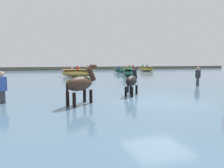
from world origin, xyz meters
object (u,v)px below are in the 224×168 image
(boat_near_starboard, at_px, (130,72))
(boat_mid_outer, at_px, (72,71))
(person_onlooker_right, at_px, (198,78))
(boat_distant_west, at_px, (78,73))
(horse_trailing_dark_bay, at_px, (81,85))
(horse_lead_black, at_px, (132,82))
(boat_distant_east, at_px, (123,70))
(boat_far_offshore, at_px, (146,69))
(person_wading_close, at_px, (2,91))

(boat_near_starboard, xyz_separation_m, boat_mid_outer, (-5.44, 9.55, -0.13))
(boat_near_starboard, relative_size, person_onlooker_right, 2.46)
(boat_near_starboard, distance_m, boat_mid_outer, 10.99)
(boat_mid_outer, bearing_deg, boat_distant_west, -93.29)
(horse_trailing_dark_bay, xyz_separation_m, boat_near_starboard, (8.15, 14.35, -0.31))
(boat_near_starboard, distance_m, boat_distant_west, 5.98)
(horse_lead_black, bearing_deg, boat_mid_outer, 89.97)
(horse_trailing_dark_bay, bearing_deg, boat_distant_west, 81.54)
(boat_distant_west, relative_size, person_onlooker_right, 2.39)
(boat_mid_outer, height_order, boat_distant_east, boat_distant_east)
(boat_far_offshore, relative_size, boat_distant_east, 1.31)
(horse_lead_black, height_order, horse_trailing_dark_bay, horse_trailing_dark_bay)
(horse_lead_black, height_order, boat_mid_outer, horse_lead_black)
(horse_trailing_dark_bay, distance_m, boat_near_starboard, 16.51)
(boat_far_offshore, height_order, boat_distant_east, boat_far_offshore)
(boat_far_offshore, distance_m, person_wading_close, 30.11)
(person_wading_close, bearing_deg, boat_mid_outer, 76.31)
(boat_far_offshore, relative_size, person_onlooker_right, 2.37)
(horse_trailing_dark_bay, bearing_deg, boat_far_offshore, 57.67)
(boat_mid_outer, bearing_deg, person_onlooker_right, -72.18)
(boat_near_starboard, xyz_separation_m, boat_far_offshore, (7.55, 10.45, -0.03))
(horse_trailing_dark_bay, xyz_separation_m, person_onlooker_right, (9.02, 4.26, -0.27))
(horse_lead_black, relative_size, horse_trailing_dark_bay, 0.93)
(boat_near_starboard, bearing_deg, horse_trailing_dark_bay, -119.60)
(person_onlooker_right, bearing_deg, boat_distant_east, 86.06)
(person_onlooker_right, bearing_deg, boat_distant_west, 123.36)
(person_wading_close, bearing_deg, horse_lead_black, 3.33)
(boat_far_offshore, distance_m, boat_distant_east, 6.01)
(boat_distant_west, xyz_separation_m, person_wading_close, (-5.03, -13.57, 0.07))
(horse_trailing_dark_bay, height_order, person_wading_close, horse_trailing_dark_bay)
(boat_far_offshore, bearing_deg, horse_trailing_dark_bay, -122.33)
(boat_far_offshore, height_order, person_wading_close, boat_far_offshore)
(boat_distant_east, height_order, person_wading_close, person_wading_close)
(horse_lead_black, relative_size, person_onlooker_right, 1.09)
(boat_distant_west, height_order, person_wading_close, boat_distant_west)
(person_onlooker_right, bearing_deg, boat_near_starboard, 94.93)
(boat_distant_east, bearing_deg, person_wading_close, -121.77)
(boat_distant_west, height_order, boat_distant_east, boat_distant_west)
(boat_near_starboard, bearing_deg, boat_mid_outer, 119.68)
(horse_lead_black, distance_m, boat_far_offshore, 26.77)
(person_onlooker_right, bearing_deg, horse_lead_black, -155.68)
(horse_trailing_dark_bay, relative_size, boat_far_offshore, 0.50)
(horse_lead_black, distance_m, boat_distant_west, 13.26)
(horse_trailing_dark_bay, bearing_deg, person_wading_close, 159.20)
(horse_trailing_dark_bay, distance_m, person_wading_close, 3.06)
(horse_lead_black, distance_m, horse_trailing_dark_bay, 3.04)
(boat_far_offshore, bearing_deg, boat_near_starboard, -125.82)
(boat_near_starboard, height_order, person_onlooker_right, boat_near_starboard)
(horse_lead_black, xyz_separation_m, horse_trailing_dark_bay, (-2.70, -1.40, 0.08))
(boat_distant_west, bearing_deg, boat_distant_east, 43.21)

